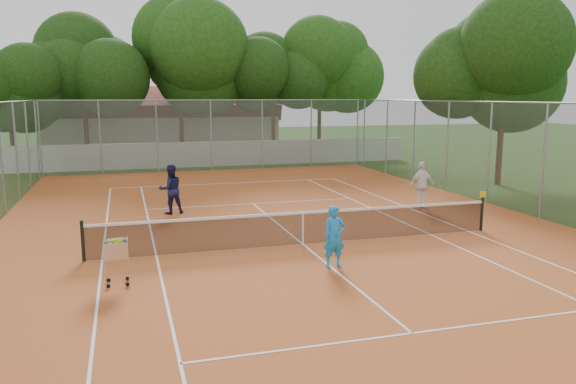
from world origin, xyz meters
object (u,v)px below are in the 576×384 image
object	(u,v)px
clubhouse	(161,123)
player_far_right	(422,185)
tennis_net	(303,228)
ball_hopper	(117,261)
player_far_left	(171,189)
player_near	(334,237)

from	to	relation	value
clubhouse	player_far_right	xyz separation A→B (m)	(7.95, -25.24, -1.29)
tennis_net	ball_hopper	distance (m)	5.52
player_far_right	ball_hopper	bearing A→B (deg)	24.86
player_far_left	player_far_right	distance (m)	9.35
player_near	clubhouse	bearing A→B (deg)	90.78
player_far_right	ball_hopper	size ratio (longest dim) A/B	1.57
clubhouse	ball_hopper	world-z (taller)	clubhouse
player_far_left	player_far_right	world-z (taller)	player_far_left
ball_hopper	clubhouse	bearing A→B (deg)	82.75
tennis_net	clubhouse	xyz separation A→B (m)	(-2.00, 29.00, 1.69)
player_far_left	ball_hopper	bearing A→B (deg)	64.70
tennis_net	player_far_right	size ratio (longest dim) A/B	6.69
player_far_left	ball_hopper	distance (m)	7.81
ball_hopper	tennis_net	bearing A→B (deg)	21.41
player_near	player_far_right	world-z (taller)	player_far_right
player_near	player_far_right	distance (m)	8.42
tennis_net	player_far_left	size ratio (longest dim) A/B	6.66
player_near	player_far_left	distance (m)	8.40
tennis_net	clubhouse	distance (m)	29.12
clubhouse	player_far_right	world-z (taller)	clubhouse
player_near	player_far_right	xyz separation A→B (m)	(5.86, 6.05, 0.11)
tennis_net	player_near	world-z (taller)	player_near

